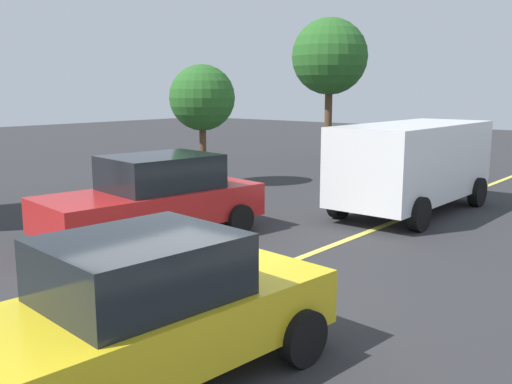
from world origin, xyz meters
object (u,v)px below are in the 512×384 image
car_red_near_curb (155,197)px  tree_left_verge (330,57)px  car_black_crossing (417,153)px  car_yellow_behind_van (153,308)px  tree_right_verge (202,98)px  white_van (413,162)px

car_red_near_curb → tree_left_verge: bearing=17.2°
car_black_crossing → car_yellow_behind_van: size_ratio=1.09×
car_red_near_curb → tree_right_verge: tree_right_verge is taller
tree_left_verge → car_red_near_curb: bearing=-162.8°
car_red_near_curb → car_yellow_behind_van: bearing=-130.6°
car_black_crossing → tree_left_verge: 5.75m
tree_right_verge → car_red_near_curb: bearing=-143.8°
car_red_near_curb → tree_right_verge: (5.29, 3.87, 1.90)m
car_red_near_curb → car_yellow_behind_van: (-3.89, -4.54, -0.05)m
car_black_crossing → tree_right_verge: bearing=144.8°
car_yellow_behind_van → tree_left_verge: tree_left_verge is taller
car_black_crossing → car_red_near_curb: car_red_near_curb is taller
white_van → tree_left_verge: tree_left_verge is taller
car_black_crossing → tree_right_verge: (-6.22, 4.38, 1.94)m
tree_left_verge → tree_right_verge: (-7.33, -0.04, -1.56)m
tree_left_verge → car_black_crossing: bearing=-104.1°
car_yellow_behind_van → car_red_near_curb: bearing=49.4°
white_van → tree_right_verge: (-0.45, 6.83, 1.49)m
car_red_near_curb → tree_right_verge: 6.82m
tree_left_verge → tree_right_verge: size_ratio=1.55×
car_red_near_curb → car_yellow_behind_van: size_ratio=1.19×
white_van → car_yellow_behind_van: white_van is taller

